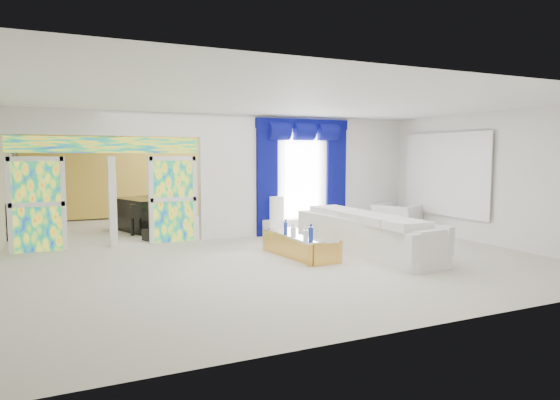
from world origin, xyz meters
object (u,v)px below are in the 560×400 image
white_sofa (365,236)px  armchair (397,218)px  console_table (288,227)px  grand_piano (149,214)px  coffee_table (300,246)px

white_sofa → armchair: size_ratio=3.43×
console_table → armchair: armchair is taller
console_table → grand_piano: (-3.02, 2.43, 0.23)m
console_table → grand_piano: bearing=141.2°
white_sofa → console_table: (-0.46, 2.71, -0.15)m
coffee_table → armchair: armchair is taller
white_sofa → armchair: (2.53, 2.16, -0.00)m
coffee_table → console_table: coffee_table is taller
console_table → grand_piano: size_ratio=0.73×
white_sofa → coffee_table: size_ratio=1.97×
white_sofa → armchair: 3.32m
coffee_table → grand_piano: bearing=113.8°
console_table → armchair: 3.05m
console_table → white_sofa: bearing=-80.3°
coffee_table → grand_piano: 5.30m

